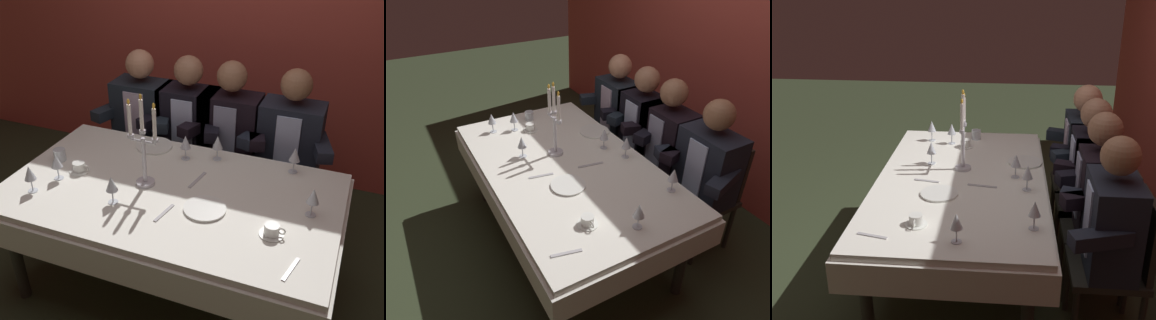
# 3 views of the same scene
# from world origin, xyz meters

# --- Properties ---
(ground_plane) EXTENTS (12.00, 12.00, 0.00)m
(ground_plane) POSITION_xyz_m (0.00, 0.00, 0.00)
(ground_plane) COLOR #2F3923
(back_wall) EXTENTS (6.00, 0.12, 2.70)m
(back_wall) POSITION_xyz_m (0.00, 1.66, 1.35)
(back_wall) COLOR #BD453B
(back_wall) RESTS_ON ground_plane
(dining_table) EXTENTS (1.94, 1.14, 0.74)m
(dining_table) POSITION_xyz_m (0.00, 0.00, 0.62)
(dining_table) COLOR white
(dining_table) RESTS_ON ground_plane
(candelabra) EXTENTS (0.19, 0.11, 0.56)m
(candelabra) POSITION_xyz_m (-0.16, -0.00, 0.97)
(candelabra) COLOR silver
(candelabra) RESTS_ON dining_table
(dinner_plate_0) EXTENTS (0.23, 0.23, 0.01)m
(dinner_plate_0) POSITION_xyz_m (0.25, -0.11, 0.75)
(dinner_plate_0) COLOR white
(dinner_plate_0) RESTS_ON dining_table
(dinner_plate_1) EXTENTS (0.24, 0.24, 0.01)m
(dinner_plate_1) POSITION_xyz_m (-0.31, 0.43, 0.75)
(dinner_plate_1) COLOR white
(dinner_plate_1) RESTS_ON dining_table
(wine_glass_0) EXTENTS (0.07, 0.07, 0.16)m
(wine_glass_0) POSITION_xyz_m (-0.05, 0.36, 0.85)
(wine_glass_0) COLOR silver
(wine_glass_0) RESTS_ON dining_table
(wine_glass_1) EXTENTS (0.07, 0.07, 0.16)m
(wine_glass_1) POSITION_xyz_m (-0.66, -0.14, 0.85)
(wine_glass_1) COLOR silver
(wine_glass_1) RESTS_ON dining_table
(wine_glass_2) EXTENTS (0.07, 0.07, 0.16)m
(wine_glass_2) POSITION_xyz_m (0.13, 0.43, 0.85)
(wine_glass_2) COLOR silver
(wine_glass_2) RESTS_ON dining_table
(wine_glass_3) EXTENTS (0.07, 0.07, 0.16)m
(wine_glass_3) POSITION_xyz_m (-0.24, -0.23, 0.85)
(wine_glass_3) COLOR silver
(wine_glass_3) RESTS_ON dining_table
(wine_glass_4) EXTENTS (0.07, 0.07, 0.16)m
(wine_glass_4) POSITION_xyz_m (0.61, 0.45, 0.86)
(wine_glass_4) COLOR silver
(wine_glass_4) RESTS_ON dining_table
(wine_glass_5) EXTENTS (0.07, 0.07, 0.16)m
(wine_glass_5) POSITION_xyz_m (0.78, 0.05, 0.85)
(wine_glass_5) COLOR silver
(wine_glass_5) RESTS_ON dining_table
(wine_glass_6) EXTENTS (0.07, 0.07, 0.16)m
(wine_glass_6) POSITION_xyz_m (-0.72, -0.30, 0.85)
(wine_glass_6) COLOR silver
(wine_glass_6) RESTS_ON dining_table
(water_tumbler_0) EXTENTS (0.08, 0.08, 0.08)m
(water_tumbler_0) POSITION_xyz_m (-0.79, 0.05, 0.78)
(water_tumbler_0) COLOR silver
(water_tumbler_0) RESTS_ON dining_table
(coffee_cup_0) EXTENTS (0.13, 0.12, 0.06)m
(coffee_cup_0) POSITION_xyz_m (-0.59, -0.02, 0.77)
(coffee_cup_0) COLOR white
(coffee_cup_0) RESTS_ON dining_table
(coffee_cup_1) EXTENTS (0.13, 0.12, 0.06)m
(coffee_cup_1) POSITION_xyz_m (0.63, -0.18, 0.77)
(coffee_cup_1) COLOR white
(coffee_cup_1) RESTS_ON dining_table
(spoon_0) EXTENTS (0.06, 0.17, 0.01)m
(spoon_0) POSITION_xyz_m (0.77, -0.39, 0.74)
(spoon_0) COLOR #B7B7BC
(spoon_0) RESTS_ON dining_table
(knife_1) EXTENTS (0.05, 0.19, 0.01)m
(knife_1) POSITION_xyz_m (0.11, 0.15, 0.74)
(knife_1) COLOR #B7B7BC
(knife_1) RESTS_ON dining_table
(fork_2) EXTENTS (0.05, 0.17, 0.01)m
(fork_2) POSITION_xyz_m (0.06, -0.22, 0.74)
(fork_2) COLOR #B7B7BC
(fork_2) RESTS_ON dining_table
(seated_diner_0) EXTENTS (0.63, 0.48, 1.24)m
(seated_diner_0) POSITION_xyz_m (-0.63, 0.89, 0.74)
(seated_diner_0) COLOR #272721
(seated_diner_0) RESTS_ON ground_plane
(seated_diner_1) EXTENTS (0.63, 0.48, 1.24)m
(seated_diner_1) POSITION_xyz_m (-0.24, 0.89, 0.74)
(seated_diner_1) COLOR #272721
(seated_diner_1) RESTS_ON ground_plane
(seated_diner_2) EXTENTS (0.63, 0.48, 1.24)m
(seated_diner_2) POSITION_xyz_m (0.08, 0.89, 0.74)
(seated_diner_2) COLOR #272721
(seated_diner_2) RESTS_ON ground_plane
(seated_diner_3) EXTENTS (0.63, 0.48, 1.24)m
(seated_diner_3) POSITION_xyz_m (0.51, 0.89, 0.74)
(seated_diner_3) COLOR #272721
(seated_diner_3) RESTS_ON ground_plane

